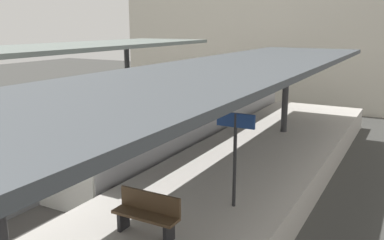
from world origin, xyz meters
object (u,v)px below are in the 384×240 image
(platform_bench, at_px, (147,212))
(platform_sign, at_px, (235,139))
(commuter_train, at_px, (190,108))
(passenger_near_bench, at_px, (22,131))

(platform_bench, distance_m, platform_sign, 2.56)
(platform_sign, bearing_deg, platform_bench, -116.25)
(commuter_train, xyz_separation_m, platform_bench, (3.76, -8.55, -0.26))
(platform_bench, bearing_deg, commuter_train, 113.73)
(platform_sign, bearing_deg, passenger_near_bench, 179.30)
(platform_sign, relative_size, passenger_near_bench, 1.32)
(passenger_near_bench, bearing_deg, platform_bench, -18.98)
(commuter_train, xyz_separation_m, passenger_near_bench, (-2.44, -6.41, 0.14))
(commuter_train, distance_m, passenger_near_bench, 6.86)
(commuter_train, distance_m, platform_bench, 9.34)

